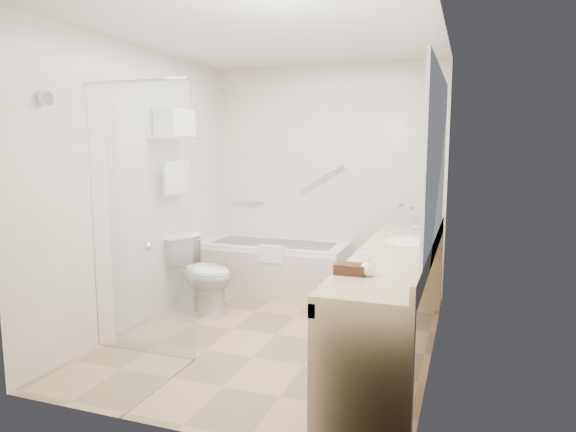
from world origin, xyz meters
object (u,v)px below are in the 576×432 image
(amenity_basket, at_px, (351,269))
(water_bottle_left, at_px, (411,219))
(vanity_counter, at_px, (395,277))
(toilet, at_px, (201,274))
(bathtub, at_px, (274,267))

(amenity_basket, distance_m, water_bottle_left, 1.81)
(vanity_counter, xyz_separation_m, water_bottle_left, (-0.00, 0.98, 0.31))
(amenity_basket, height_order, water_bottle_left, water_bottle_left)
(vanity_counter, height_order, water_bottle_left, water_bottle_left)
(toilet, height_order, amenity_basket, amenity_basket)
(toilet, bearing_deg, bathtub, -9.35)
(vanity_counter, bearing_deg, toilet, 164.61)
(bathtub, xyz_separation_m, vanity_counter, (1.52, -1.39, 0.36))
(toilet, bearing_deg, amenity_basket, -108.31)
(bathtub, xyz_separation_m, water_bottle_left, (1.52, -0.40, 0.67))
(bathtub, distance_m, toilet, 0.96)
(amenity_basket, bearing_deg, bathtub, 121.58)
(bathtub, relative_size, vanity_counter, 0.59)
(vanity_counter, distance_m, water_bottle_left, 1.03)
(toilet, distance_m, amenity_basket, 2.32)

